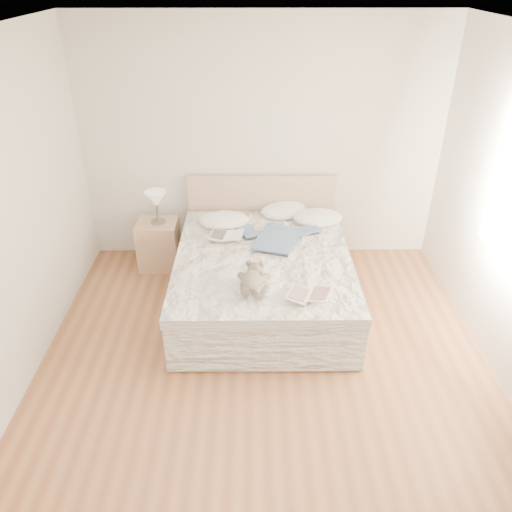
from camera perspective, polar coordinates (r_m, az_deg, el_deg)
name	(u,v)px	position (r m, az deg, el deg)	size (l,w,h in m)	color
floor	(265,381)	(4.39, 1.06, -14.08)	(4.00, 4.50, 0.00)	brown
ceiling	(270,39)	(3.15, 1.57, 23.56)	(4.00, 4.50, 0.00)	white
wall_back	(262,144)	(5.64, 0.66, 12.68)	(4.00, 0.02, 2.70)	beige
bed	(263,275)	(5.13, 0.79, -2.21)	(1.72, 2.14, 1.00)	tan
nightstand	(159,244)	(5.85, -11.06, 1.32)	(0.45, 0.40, 0.56)	tan
table_lamp	(156,201)	(5.60, -11.34, 6.21)	(0.24, 0.24, 0.37)	#4F4944
pillow_left	(224,221)	(5.49, -3.67, 4.07)	(0.55, 0.38, 0.16)	white
pillow_middle	(284,210)	(5.72, 3.20, 5.22)	(0.55, 0.38, 0.16)	white
pillow_right	(318,218)	(5.58, 7.05, 4.37)	(0.55, 0.38, 0.16)	white
blouse	(277,239)	(5.14, 2.40, 2.01)	(0.62, 0.66, 0.02)	#3A5073
photo_book	(227,236)	(5.20, -3.37, 2.33)	(0.35, 0.24, 0.03)	white
childrens_book	(309,295)	(4.30, 6.12, -4.42)	(0.37, 0.25, 0.02)	#FBEFCD
teddy_bear	(251,287)	(4.34, -0.54, -3.54)	(0.24, 0.34, 0.18)	#685E4E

